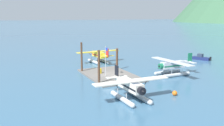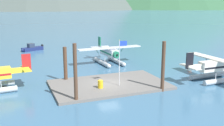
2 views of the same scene
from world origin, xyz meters
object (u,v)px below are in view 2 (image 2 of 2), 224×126
Objects in this scene: seaplane_cream_stbd_aft at (216,68)px; flagpole at (120,57)px; boat_navy_open_north at (32,48)px; seaplane_silver_bow_right at (109,54)px; mooring_buoy at (190,66)px; fuel_drum at (100,84)px.

flagpole is at bearing 172.07° from seaplane_cream_stbd_aft.
seaplane_cream_stbd_aft reaches higher than boat_navy_open_north.
seaplane_cream_stbd_aft is at bearing -56.29° from seaplane_silver_bow_right.
boat_navy_open_north is (-20.55, 24.11, 0.14)m from mooring_buoy.
mooring_buoy is 31.68m from boat_navy_open_north.
seaplane_silver_bow_right is at bearing 123.71° from seaplane_cream_stbd_aft.
fuel_drum is at bearing -80.46° from boat_navy_open_north.
seaplane_silver_bow_right is (3.20, 11.91, -2.04)m from flagpole.
mooring_buoy is 0.07× the size of seaplane_cream_stbd_aft.
flagpole reaches higher than fuel_drum.
seaplane_cream_stbd_aft is (14.73, -1.59, 0.84)m from fuel_drum.
mooring_buoy is 0.15× the size of boat_navy_open_north.
mooring_buoy is (15.69, 4.76, -0.39)m from fuel_drum.
seaplane_cream_stbd_aft is (-0.96, -6.35, 1.23)m from mooring_buoy.
flagpole reaches higher than mooring_buoy.
seaplane_silver_bow_right is 19.87m from boat_navy_open_north.
seaplane_cream_stbd_aft reaches higher than mooring_buoy.
seaplane_silver_bow_right is 2.28× the size of boat_navy_open_north.
boat_navy_open_north is at bearing 104.25° from flagpole.
seaplane_silver_bow_right is at bearing 64.88° from fuel_drum.
boat_navy_open_north is at bearing 122.74° from seaplane_cream_stbd_aft.
fuel_drum is 16.41m from mooring_buoy.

